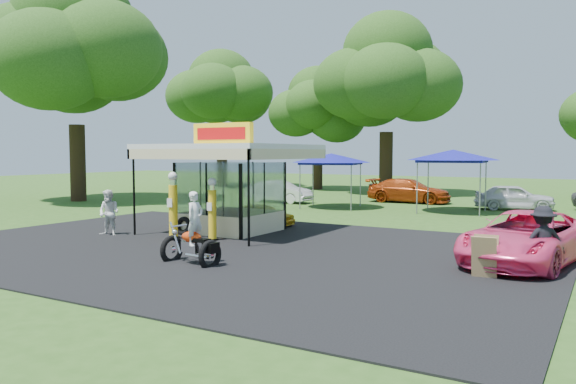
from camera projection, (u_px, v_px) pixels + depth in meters
The scene contains 21 objects.
ground at pixel (186, 258), 16.35m from camera, with size 120.00×120.00×0.00m, color #2B5019.
asphalt_apron at pixel (227, 247), 18.07m from camera, with size 20.00×14.00×0.04m, color black.
gas_station_kiosk at pixel (231, 186), 21.53m from camera, with size 5.40×5.40×4.18m.
gas_pump_left at pixel (173, 207), 19.74m from camera, with size 0.45×0.45×2.40m.
gas_pump_right at pixel (212, 211), 19.40m from camera, with size 0.41×0.41×2.21m.
motorcycle at pixel (194, 235), 15.30m from camera, with size 1.80×0.98×2.10m.
spare_tires at pixel (183, 226), 20.86m from camera, with size 0.85×0.51×0.73m.
a_frame_sign at pixel (485, 257), 13.65m from camera, with size 0.60×0.55×1.05m.
kiosk_car at pixel (262, 214), 23.52m from camera, with size 1.13×2.82×0.96m, color yellow.
pink_sedan at pixel (527, 238), 15.34m from camera, with size 2.43×5.27×1.46m, color #FF4585.
spectator_west at pixel (109, 213), 20.69m from camera, with size 0.83×0.65×1.71m, color white.
spectator_east_a at pixel (543, 241), 13.92m from camera, with size 1.13×0.65×1.75m, color black.
bg_car_a at pixel (280, 192), 34.62m from camera, with size 1.42×4.08×1.34m, color silver.
bg_car_b at pixel (409, 191), 34.52m from camera, with size 2.06×5.07×1.47m, color #A5370C.
bg_car_c at pixel (514, 197), 30.14m from camera, with size 1.64×4.07×1.39m, color silver.
tent_west at pixel (331, 159), 31.18m from camera, with size 4.34×4.34×3.03m.
tent_east at pixel (453, 156), 28.80m from camera, with size 4.62×4.62×3.23m.
oak_far_a at pixel (221, 102), 50.68m from camera, with size 10.20×10.20×12.08m.
oak_far_b at pixel (318, 113), 46.77m from camera, with size 8.41×8.41×10.03m.
oak_far_c at pixel (387, 82), 40.96m from camera, with size 11.03×11.03×13.00m.
oak_near at pixel (75, 58), 35.09m from camera, with size 12.42×12.42×14.30m.
Camera 1 is at (10.72, -12.47, 3.06)m, focal length 35.00 mm.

